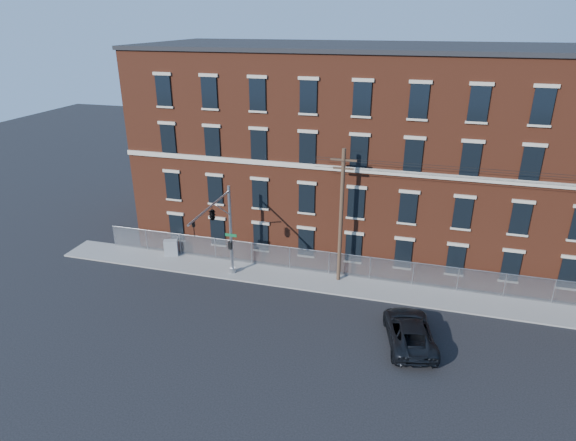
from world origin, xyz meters
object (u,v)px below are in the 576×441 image
Objects in this scene: utility_pole_near at (341,215)px; utility_cabinet at (171,248)px; pickup_truck at (409,331)px; traffic_signal_mast at (217,220)px.

utility_pole_near is 7.38× the size of utility_cabinet.
pickup_truck is at bearing -39.41° from utility_cabinet.
utility_pole_near is 14.64m from utility_cabinet.
pickup_truck is (5.42, -6.23, -4.55)m from utility_pole_near.
utility_cabinet is (-13.92, 0.26, -4.54)m from utility_pole_near.
utility_pole_near reaches higher than utility_cabinet.
pickup_truck is 20.40m from utility_cabinet.
utility_pole_near is at bearing -21.92° from utility_cabinet.
traffic_signal_mast is at bearing -156.86° from utility_pole_near.
traffic_signal_mast is 1.23× the size of pickup_truck.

